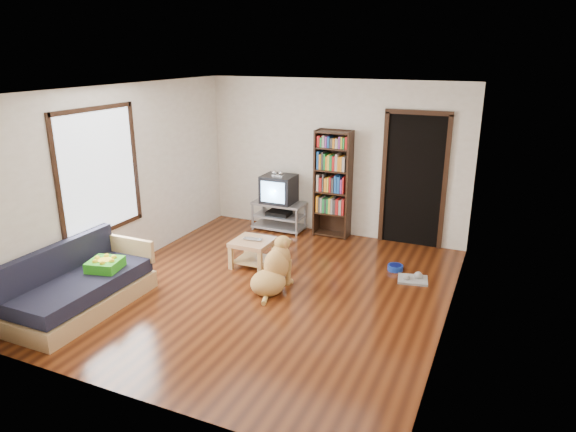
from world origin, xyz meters
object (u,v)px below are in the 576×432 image
at_px(green_cushion, 105,265).
at_px(grey_rag, 413,280).
at_px(tv_stand, 279,215).
at_px(bookshelf, 333,178).
at_px(crt_tv, 279,188).
at_px(dog_bowl, 395,268).
at_px(coffee_table, 253,248).
at_px(dog, 274,271).
at_px(laptop, 252,240).
at_px(sofa, 81,289).

height_order(green_cushion, grey_rag, green_cushion).
xyz_separation_m(tv_stand, bookshelf, (0.95, 0.09, 0.73)).
bearing_deg(crt_tv, grey_rag, -25.01).
bearing_deg(tv_stand, dog_bowl, -22.23).
distance_m(coffee_table, dog, 0.85).
xyz_separation_m(green_cushion, tv_stand, (0.85, 3.32, -0.21)).
distance_m(green_cushion, laptop, 2.05).
height_order(crt_tv, coffee_table, crt_tv).
bearing_deg(coffee_table, bookshelf, 70.02).
xyz_separation_m(sofa, coffee_table, (1.30, 2.01, 0.02)).
distance_m(tv_stand, bookshelf, 1.20).
height_order(tv_stand, bookshelf, bookshelf).
relative_size(dog_bowl, coffee_table, 0.40).
height_order(tv_stand, sofa, sofa).
xyz_separation_m(green_cushion, crt_tv, (0.85, 3.34, 0.26)).
relative_size(laptop, dog_bowl, 1.27).
height_order(green_cushion, crt_tv, crt_tv).
bearing_deg(green_cushion, dog, 18.97).
relative_size(grey_rag, dog, 0.45).
distance_m(laptop, tv_stand, 1.69).
xyz_separation_m(laptop, crt_tv, (-0.33, 1.67, 0.33)).
height_order(dog_bowl, bookshelf, bookshelf).
bearing_deg(crt_tv, laptop, -78.88).
xyz_separation_m(grey_rag, bookshelf, (-1.64, 1.28, 0.99)).
bearing_deg(coffee_table, tv_stand, 101.47).
xyz_separation_m(coffee_table, dog, (0.62, -0.58, -0.02)).
bearing_deg(dog_bowl, green_cushion, -142.71).
relative_size(grey_rag, sofa, 0.22).
height_order(dog_bowl, crt_tv, crt_tv).
bearing_deg(bookshelf, dog, -90.11).
relative_size(sofa, dog, 2.03).
xyz_separation_m(grey_rag, coffee_table, (-2.26, -0.43, 0.27)).
xyz_separation_m(grey_rag, sofa, (-3.56, -2.45, 0.25)).
bearing_deg(coffee_table, green_cushion, -124.64).
xyz_separation_m(green_cushion, dog_bowl, (3.14, 2.39, -0.44)).
height_order(green_cushion, coffee_table, green_cushion).
xyz_separation_m(tv_stand, crt_tv, (0.00, 0.02, 0.47)).
relative_size(coffee_table, dog, 0.62).
relative_size(sofa, coffee_table, 3.27).
distance_m(sofa, dog, 2.40).
bearing_deg(tv_stand, laptop, -78.74).
bearing_deg(crt_tv, coffee_table, -78.68).
relative_size(tv_stand, bookshelf, 0.50).
height_order(tv_stand, crt_tv, crt_tv).
distance_m(tv_stand, dog, 2.39).
bearing_deg(tv_stand, green_cushion, -104.35).
bearing_deg(coffee_table, laptop, -90.00).
relative_size(dog_bowl, grey_rag, 0.55).
xyz_separation_m(dog_bowl, tv_stand, (-2.29, 0.93, 0.23)).
bearing_deg(dog, bookshelf, 89.89).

